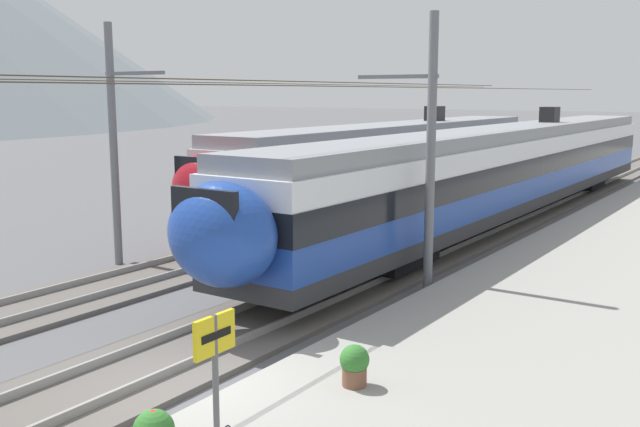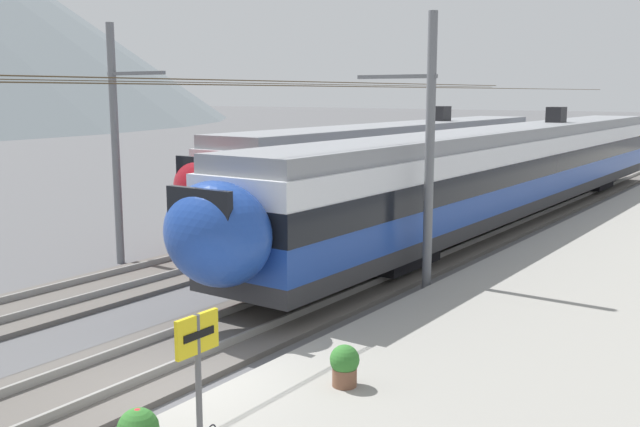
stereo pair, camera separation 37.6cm
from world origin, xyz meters
name	(u,v)px [view 1 (the left image)]	position (x,y,z in m)	size (l,w,h in m)	color
ground_plane	(186,399)	(0.00, 0.00, 0.00)	(400.00, 400.00, 0.00)	#565659
track_near	(127,376)	(0.00, 1.50, 0.07)	(120.00, 3.00, 0.28)	#5B5651
train_near_platform	(505,168)	(19.44, 1.50, 2.23)	(35.10, 2.88, 4.27)	#2D2D30
train_far_track	(393,161)	(19.60, 6.63, 2.22)	(25.10, 2.95, 4.27)	#2D2D30
catenary_mast_mid	(425,148)	(8.38, -0.34, 3.80)	(48.08, 2.31, 7.19)	slate
catenary_mast_far_side	(117,139)	(5.95, 8.54, 3.83)	(48.08, 2.38, 7.22)	slate
platform_sign	(215,359)	(-2.05, -2.61, 1.93)	(0.70, 0.08, 2.14)	#59595B
potted_plant_by_shelter	(354,363)	(1.39, -2.54, 0.75)	(0.50, 0.50, 0.71)	brown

